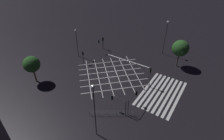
{
  "coord_description": "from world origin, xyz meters",
  "views": [
    {
      "loc": [
        -27.09,
        -17.92,
        22.9
      ],
      "look_at": [
        0.0,
        0.0,
        1.13
      ],
      "focal_mm": 28.0,
      "sensor_mm": 36.0,
      "label": 1
    }
  ],
  "objects_px": {
    "street_lamp_east": "(94,101)",
    "street_lamp_west": "(76,37)",
    "street_lamp_far": "(167,29)",
    "traffic_light_sw_main": "(133,98)",
    "traffic_light_median_south": "(150,74)",
    "traffic_light_sw_cross": "(117,101)",
    "traffic_light_ne_cross": "(103,41)",
    "street_tree_near": "(180,48)",
    "traffic_light_median_north": "(83,55)",
    "street_tree_far": "(32,64)",
    "traffic_light_ne_main": "(101,42)"
  },
  "relations": [
    {
      "from": "street_tree_far",
      "to": "street_tree_near",
      "type": "bearing_deg",
      "value": -45.64
    },
    {
      "from": "traffic_light_median_south",
      "to": "street_lamp_west",
      "type": "height_order",
      "value": "street_lamp_west"
    },
    {
      "from": "traffic_light_sw_main",
      "to": "street_lamp_far",
      "type": "relative_size",
      "value": 0.36
    },
    {
      "from": "traffic_light_median_south",
      "to": "traffic_light_ne_main",
      "type": "distance_m",
      "value": 18.76
    },
    {
      "from": "traffic_light_median_south",
      "to": "street_lamp_far",
      "type": "bearing_deg",
      "value": -80.53
    },
    {
      "from": "traffic_light_ne_cross",
      "to": "street_tree_near",
      "type": "height_order",
      "value": "street_tree_near"
    },
    {
      "from": "street_lamp_east",
      "to": "street_lamp_far",
      "type": "bearing_deg",
      "value": 1.16
    },
    {
      "from": "street_lamp_far",
      "to": "traffic_light_sw_main",
      "type": "bearing_deg",
      "value": -173.27
    },
    {
      "from": "street_lamp_east",
      "to": "street_tree_near",
      "type": "xyz_separation_m",
      "value": [
        26.08,
        -4.38,
        -2.17
      ]
    },
    {
      "from": "traffic_light_sw_cross",
      "to": "street_lamp_far",
      "type": "height_order",
      "value": "street_lamp_far"
    },
    {
      "from": "traffic_light_median_south",
      "to": "traffic_light_median_north",
      "type": "xyz_separation_m",
      "value": [
        -0.37,
        17.17,
        -0.86
      ]
    },
    {
      "from": "traffic_light_sw_cross",
      "to": "street_lamp_far",
      "type": "relative_size",
      "value": 0.36
    },
    {
      "from": "traffic_light_sw_main",
      "to": "street_lamp_east",
      "type": "xyz_separation_m",
      "value": [
        -7.84,
        2.01,
        4.54
      ]
    },
    {
      "from": "street_tree_near",
      "to": "street_tree_far",
      "type": "xyz_separation_m",
      "value": [
        -22.71,
        23.22,
        -0.51
      ]
    },
    {
      "from": "traffic_light_median_south",
      "to": "street_tree_far",
      "type": "xyz_separation_m",
      "value": [
        -11.58,
        20.77,
        1.02
      ]
    },
    {
      "from": "traffic_light_median_south",
      "to": "traffic_light_sw_cross",
      "type": "relative_size",
      "value": 1.4
    },
    {
      "from": "traffic_light_median_north",
      "to": "street_lamp_west",
      "type": "relative_size",
      "value": 0.45
    },
    {
      "from": "traffic_light_sw_cross",
      "to": "street_lamp_far",
      "type": "bearing_deg",
      "value": -88.24
    },
    {
      "from": "traffic_light_ne_cross",
      "to": "traffic_light_sw_cross",
      "type": "xyz_separation_m",
      "value": [
        -18.02,
        -16.08,
        -0.08
      ]
    },
    {
      "from": "traffic_light_ne_cross",
      "to": "street_tree_far",
      "type": "xyz_separation_m",
      "value": [
        -20.32,
        2.9,
        1.78
      ]
    },
    {
      "from": "traffic_light_ne_main",
      "to": "traffic_light_median_south",
      "type": "bearing_deg",
      "value": 67.6
    },
    {
      "from": "street_lamp_west",
      "to": "traffic_light_sw_main",
      "type": "bearing_deg",
      "value": -112.56
    },
    {
      "from": "street_lamp_east",
      "to": "street_lamp_west",
      "type": "relative_size",
      "value": 1.28
    },
    {
      "from": "traffic_light_ne_main",
      "to": "traffic_light_sw_cross",
      "type": "bearing_deg",
      "value": 43.46
    },
    {
      "from": "street_lamp_far",
      "to": "traffic_light_median_north",
      "type": "bearing_deg",
      "value": 136.7
    },
    {
      "from": "traffic_light_median_north",
      "to": "traffic_light_sw_cross",
      "type": "xyz_separation_m",
      "value": [
        -8.91,
        -15.39,
        0.03
      ]
    },
    {
      "from": "street_lamp_far",
      "to": "street_tree_near",
      "type": "relative_size",
      "value": 1.37
    },
    {
      "from": "street_tree_near",
      "to": "street_tree_far",
      "type": "distance_m",
      "value": 32.49
    },
    {
      "from": "traffic_light_sw_main",
      "to": "traffic_light_median_north",
      "type": "bearing_deg",
      "value": 68.68
    },
    {
      "from": "traffic_light_sw_cross",
      "to": "street_lamp_east",
      "type": "bearing_deg",
      "value": 88.6
    },
    {
      "from": "traffic_light_median_south",
      "to": "street_lamp_far",
      "type": "distance_m",
      "value": 15.81
    },
    {
      "from": "street_lamp_west",
      "to": "street_tree_far",
      "type": "xyz_separation_m",
      "value": [
        -13.1,
        0.1,
        -1.26
      ]
    },
    {
      "from": "traffic_light_ne_cross",
      "to": "traffic_light_sw_cross",
      "type": "bearing_deg",
      "value": -48.25
    },
    {
      "from": "traffic_light_sw_cross",
      "to": "street_lamp_far",
      "type": "distance_m",
      "value": 24.87
    },
    {
      "from": "street_lamp_east",
      "to": "street_lamp_west",
      "type": "distance_m",
      "value": 25.0
    },
    {
      "from": "traffic_light_ne_cross",
      "to": "street_lamp_far",
      "type": "relative_size",
      "value": 0.38
    },
    {
      "from": "traffic_light_sw_main",
      "to": "traffic_light_sw_cross",
      "type": "xyz_separation_m",
      "value": [
        -2.17,
        1.88,
        0.0
      ]
    },
    {
      "from": "traffic_light_median_south",
      "to": "street_lamp_far",
      "type": "xyz_separation_m",
      "value": [
        15.16,
        2.53,
        3.71
      ]
    },
    {
      "from": "traffic_light_ne_main",
      "to": "street_tree_near",
      "type": "height_order",
      "value": "street_tree_near"
    },
    {
      "from": "traffic_light_ne_main",
      "to": "street_lamp_far",
      "type": "xyz_separation_m",
      "value": [
        8.01,
        -14.81,
        4.1
      ]
    },
    {
      "from": "traffic_light_median_south",
      "to": "street_tree_near",
      "type": "bearing_deg",
      "value": -102.45
    },
    {
      "from": "traffic_light_ne_cross",
      "to": "traffic_light_median_south",
      "type": "distance_m",
      "value": 19.9
    },
    {
      "from": "street_lamp_west",
      "to": "traffic_light_ne_main",
      "type": "bearing_deg",
      "value": -30.59
    },
    {
      "from": "traffic_light_sw_cross",
      "to": "street_lamp_west",
      "type": "xyz_separation_m",
      "value": [
        10.8,
        18.89,
        3.11
      ]
    },
    {
      "from": "traffic_light_sw_cross",
      "to": "street_lamp_far",
      "type": "xyz_separation_m",
      "value": [
        24.44,
        0.75,
        4.54
      ]
    },
    {
      "from": "traffic_light_ne_cross",
      "to": "street_tree_far",
      "type": "distance_m",
      "value": 20.6
    },
    {
      "from": "traffic_light_median_north",
      "to": "street_tree_near",
      "type": "distance_m",
      "value": 22.88
    },
    {
      "from": "traffic_light_median_north",
      "to": "street_tree_far",
      "type": "distance_m",
      "value": 11.92
    },
    {
      "from": "traffic_light_sw_cross",
      "to": "street_tree_near",
      "type": "xyz_separation_m",
      "value": [
        20.41,
        -4.24,
        2.36
      ]
    },
    {
      "from": "traffic_light_median_south",
      "to": "traffic_light_sw_main",
      "type": "height_order",
      "value": "traffic_light_median_south"
    }
  ]
}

